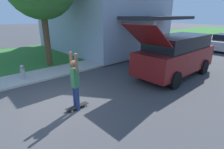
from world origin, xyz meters
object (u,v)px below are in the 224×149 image
skateboarder (75,81)px  fire_hydrant (23,72)px  suv_parked (176,55)px  skateboard (77,106)px

skateboarder → fire_hydrant: skateboarder is taller
suv_parked → fire_hydrant: (-4.52, -6.16, -0.70)m
skateboarder → skateboard: skateboarder is taller
skateboarder → suv_parked: bearing=85.7°
suv_parked → fire_hydrant: 7.67m
suv_parked → skateboard: (-0.45, -5.63, -1.06)m
suv_parked → skateboard: 5.75m
suv_parked → skateboarder: suv_parked is taller
skateboard → skateboarder: bearing=-46.6°
skateboarder → skateboard: size_ratio=2.40×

